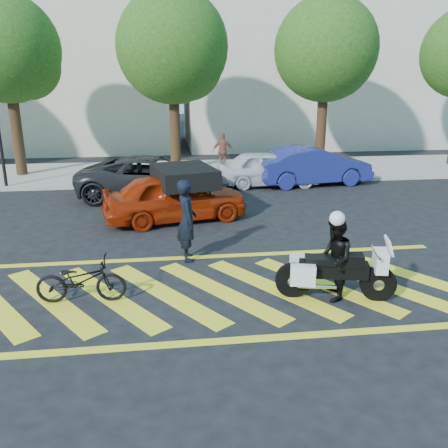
{
  "coord_description": "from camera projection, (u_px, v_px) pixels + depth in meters",
  "views": [
    {
      "loc": [
        -0.53,
        -8.7,
        4.2
      ],
      "look_at": [
        0.73,
        1.16,
        1.05
      ],
      "focal_mm": 38.0,
      "sensor_mm": 36.0,
      "label": 1
    }
  ],
  "objects": [
    {
      "name": "ground",
      "position": [
        195.0,
        292.0,
        9.56
      ],
      "size": [
        90.0,
        90.0,
        0.0
      ],
      "primitive_type": "plane",
      "color": "black",
      "rests_on": "ground"
    },
    {
      "name": "sidewalk",
      "position": [
        176.0,
        172.0,
        20.88
      ],
      "size": [
        60.0,
        5.0,
        0.15
      ],
      "primitive_type": "cube",
      "color": "#9E998E",
      "rests_on": "ground"
    },
    {
      "name": "crosswalk",
      "position": [
        193.0,
        292.0,
        9.56
      ],
      "size": [
        12.33,
        4.0,
        0.01
      ],
      "color": "yellow",
      "rests_on": "ground"
    },
    {
      "name": "building_left",
      "position": [
        27.0,
        59.0,
        26.93
      ],
      "size": [
        16.0,
        8.0,
        10.0
      ],
      "primitive_type": "cube",
      "color": "beige",
      "rests_on": "ground"
    },
    {
      "name": "building_right",
      "position": [
        317.0,
        52.0,
        28.85
      ],
      "size": [
        16.0,
        8.0,
        11.0
      ],
      "primitive_type": "cube",
      "color": "beige",
      "rests_on": "ground"
    },
    {
      "name": "tree_left",
      "position": [
        10.0,
        53.0,
        18.68
      ],
      "size": [
        4.2,
        4.2,
        7.26
      ],
      "color": "black",
      "rests_on": "ground"
    },
    {
      "name": "tree_center",
      "position": [
        176.0,
        51.0,
        19.44
      ],
      "size": [
        4.6,
        4.6,
        7.56
      ],
      "color": "black",
      "rests_on": "ground"
    },
    {
      "name": "tree_right",
      "position": [
        328.0,
        53.0,
        20.25
      ],
      "size": [
        4.4,
        4.4,
        7.41
      ],
      "color": "black",
      "rests_on": "ground"
    },
    {
      "name": "officer_bike",
      "position": [
        187.0,
        220.0,
        10.99
      ],
      "size": [
        0.52,
        0.74,
        1.92
      ],
      "primitive_type": "imported",
      "rotation": [
        0.0,
        0.0,
        1.66
      ],
      "color": "black",
      "rests_on": "ground"
    },
    {
      "name": "bicycle",
      "position": [
        81.0,
        280.0,
        9.04
      ],
      "size": [
        1.73,
        0.67,
        0.89
      ],
      "primitive_type": "imported",
      "rotation": [
        0.0,
        0.0,
        1.52
      ],
      "color": "black",
      "rests_on": "ground"
    },
    {
      "name": "police_motorcycle",
      "position": [
        334.0,
        272.0,
        9.15
      ],
      "size": [
        2.29,
        0.98,
        1.02
      ],
      "rotation": [
        0.0,
        0.0,
        -0.23
      ],
      "color": "black",
      "rests_on": "ground"
    },
    {
      "name": "officer_moto",
      "position": [
        334.0,
        259.0,
        9.06
      ],
      "size": [
        0.78,
        0.92,
        1.64
      ],
      "primitive_type": "imported",
      "rotation": [
        0.0,
        0.0,
        -1.8
      ],
      "color": "black",
      "rests_on": "ground"
    },
    {
      "name": "red_convertible",
      "position": [
        175.0,
        197.0,
        14.06
      ],
      "size": [
        4.52,
        2.62,
        1.45
      ],
      "primitive_type": "imported",
      "rotation": [
        0.0,
        0.0,
        1.8
      ],
      "color": "#972106",
      "rests_on": "ground"
    },
    {
      "name": "parked_mid_left",
      "position": [
        154.0,
        178.0,
        16.6
      ],
      "size": [
        5.53,
        3.06,
        1.46
      ],
      "primitive_type": "imported",
      "rotation": [
        0.0,
        0.0,
        1.45
      ],
      "color": "black",
      "rests_on": "ground"
    },
    {
      "name": "parked_mid_right",
      "position": [
        268.0,
        168.0,
        18.48
      ],
      "size": [
        4.06,
        1.68,
        1.37
      ],
      "primitive_type": "imported",
      "rotation": [
        0.0,
        0.0,
        1.56
      ],
      "color": "silver",
      "rests_on": "ground"
    },
    {
      "name": "parked_right",
      "position": [
        313.0,
        166.0,
        18.68
      ],
      "size": [
        4.72,
        2.14,
        1.5
      ],
      "primitive_type": "imported",
      "rotation": [
        0.0,
        0.0,
        1.69
      ],
      "color": "navy",
      "rests_on": "ground"
    },
    {
      "name": "pedestrian_right",
      "position": [
        223.0,
        151.0,
        20.97
      ],
      "size": [
        0.95,
        0.45,
        1.58
      ],
      "primitive_type": "imported",
      "rotation": [
        0.0,
        0.0,
        3.07
      ],
      "color": "#905341",
      "rests_on": "sidewalk"
    }
  ]
}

